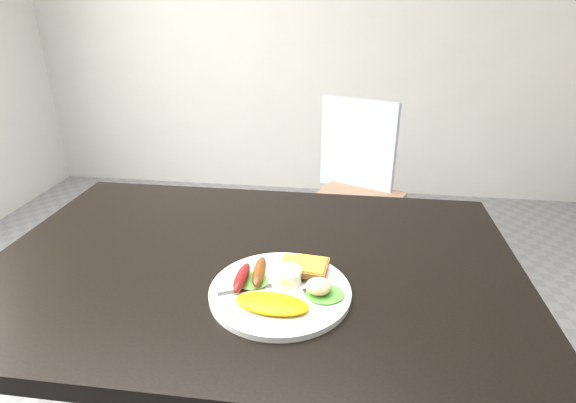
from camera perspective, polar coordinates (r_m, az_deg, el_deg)
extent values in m
cube|color=black|center=(1.05, -4.33, -8.17)|extent=(1.20, 0.80, 0.04)
cube|color=#9D7357|center=(2.06, 8.51, -0.11)|extent=(0.48, 0.48, 0.04)
imported|color=navy|center=(1.45, -9.04, 5.85)|extent=(0.61, 0.41, 1.68)
cylinder|color=white|center=(0.92, -1.00, -11.38)|extent=(0.29, 0.29, 0.01)
ellipsoid|color=#5EA336|center=(0.94, -4.77, -9.91)|extent=(0.10, 0.09, 0.01)
ellipsoid|color=#458628|center=(0.90, 4.71, -11.61)|extent=(0.09, 0.09, 0.01)
ellipsoid|color=yellow|center=(0.87, -2.05, -12.82)|extent=(0.15, 0.08, 0.02)
ellipsoid|color=maroon|center=(0.92, -5.90, -9.57)|extent=(0.03, 0.10, 0.03)
ellipsoid|color=#5B3013|center=(0.94, -3.64, -8.84)|extent=(0.03, 0.11, 0.03)
cylinder|color=white|center=(0.92, -0.22, -9.65)|extent=(0.07, 0.07, 0.04)
cube|color=brown|center=(0.98, 1.50, -8.30)|extent=(0.08, 0.08, 0.01)
cube|color=olive|center=(0.95, 2.80, -8.30)|extent=(0.08, 0.08, 0.01)
ellipsoid|color=beige|center=(0.89, 3.92, -10.67)|extent=(0.07, 0.06, 0.03)
cube|color=#ADAFB7|center=(0.92, -3.49, -10.93)|extent=(0.16, 0.08, 0.00)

